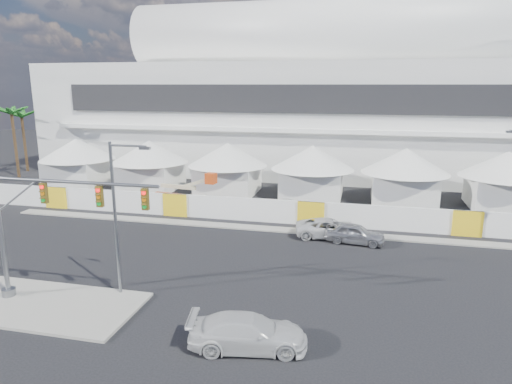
% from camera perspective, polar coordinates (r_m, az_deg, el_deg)
% --- Properties ---
extents(ground, '(160.00, 160.00, 0.00)m').
position_cam_1_polar(ground, '(26.55, -10.24, -12.35)').
color(ground, black).
rests_on(ground, ground).
extents(median_island, '(10.00, 5.00, 0.15)m').
position_cam_1_polar(median_island, '(27.12, -24.90, -12.70)').
color(median_island, gray).
rests_on(median_island, ground).
extents(far_curb, '(80.00, 1.20, 0.12)m').
position_cam_1_polar(far_curb, '(37.56, 28.32, -5.92)').
color(far_curb, gray).
rests_on(far_curb, ground).
extents(stadium, '(80.00, 24.80, 21.98)m').
position_cam_1_polar(stadium, '(63.39, 12.42, 11.24)').
color(stadium, silver).
rests_on(stadium, ground).
extents(tent_row, '(53.40, 8.40, 5.40)m').
position_cam_1_polar(tent_row, '(47.52, 1.66, 3.30)').
color(tent_row, white).
rests_on(tent_row, ground).
extents(hoarding_fence, '(70.00, 0.25, 2.00)m').
position_cam_1_polar(hoarding_fence, '(38.00, 6.89, -2.68)').
color(hoarding_fence, white).
rests_on(hoarding_fence, ground).
extents(palm_cluster, '(10.60, 10.60, 8.55)m').
position_cam_1_polar(palm_cluster, '(67.35, -27.14, 8.02)').
color(palm_cluster, '#47331E').
rests_on(palm_cluster, ground).
extents(sedan_silver, '(2.23, 4.49, 1.47)m').
position_cam_1_polar(sedan_silver, '(34.36, 12.27, -5.09)').
color(sedan_silver, '#A3A4A8').
rests_on(sedan_silver, ground).
extents(pickup_curb, '(3.09, 5.41, 1.42)m').
position_cam_1_polar(pickup_curb, '(35.31, 9.17, -4.49)').
color(pickup_curb, silver).
rests_on(pickup_curb, ground).
extents(pickup_near, '(3.07, 5.56, 1.52)m').
position_cam_1_polar(pickup_near, '(21.00, -1.02, -17.13)').
color(pickup_near, silver).
rests_on(pickup_near, ground).
extents(traffic_mast, '(9.57, 0.73, 7.51)m').
position_cam_1_polar(traffic_mast, '(26.30, -26.22, -3.76)').
color(traffic_mast, gray).
rests_on(traffic_mast, median_island).
extents(streetlight_median, '(2.32, 0.23, 8.38)m').
position_cam_1_polar(streetlight_median, '(25.30, -16.84, -2.02)').
color(streetlight_median, gray).
rests_on(streetlight_median, median_island).
extents(boom_lift, '(7.01, 2.04, 3.50)m').
position_cam_1_polar(boom_lift, '(44.43, -10.15, -0.52)').
color(boom_lift, '#CA4213').
rests_on(boom_lift, ground).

